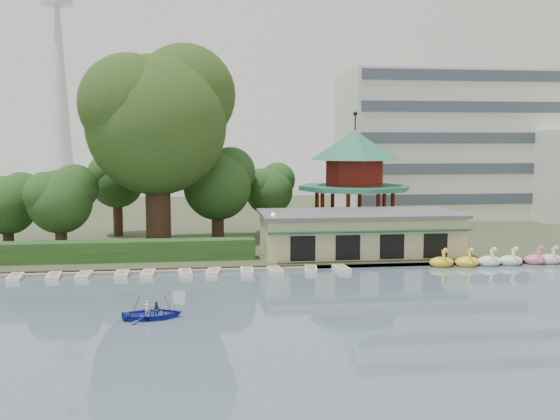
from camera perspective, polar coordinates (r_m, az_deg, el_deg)
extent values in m
plane|color=slate|center=(36.70, 0.40, -10.85)|extent=(220.00, 220.00, 0.00)
cube|color=#424930|center=(87.56, -4.06, -0.78)|extent=(220.00, 70.00, 0.40)
cube|color=gray|center=(53.36, -2.05, -5.29)|extent=(220.00, 0.60, 0.30)
cube|color=gray|center=(53.58, -14.99, -5.49)|extent=(34.00, 1.60, 0.24)
cube|color=beige|center=(59.26, 7.22, -2.18)|extent=(18.00, 8.00, 3.60)
cube|color=#595B5E|center=(59.01, 7.24, -0.30)|extent=(18.60, 8.60, 0.30)
cube|color=#194C2D|center=(55.04, 8.34, -1.99)|extent=(18.00, 1.59, 0.45)
cylinder|color=beige|center=(69.52, 6.77, -1.94)|extent=(10.40, 10.40, 1.20)
cylinder|color=#287057|center=(69.00, 6.82, 2.05)|extent=(12.40, 12.40, 0.50)
cylinder|color=maroon|center=(68.91, 6.83, 3.42)|extent=(6.40, 6.40, 2.80)
cone|color=#287057|center=(68.83, 6.87, 5.91)|extent=(10.00, 10.00, 3.20)
cylinder|color=black|center=(68.87, 6.89, 7.99)|extent=(0.16, 0.16, 1.80)
cube|color=silver|center=(91.59, 15.15, 5.73)|extent=(30.00, 14.00, 20.00)
cone|color=silver|center=(179.79, -19.53, 11.95)|extent=(6.00, 6.00, 60.00)
cylinder|color=silver|center=(182.60, -19.74, 17.57)|extent=(8.00, 8.00, 2.00)
cube|color=#284F1F|center=(57.05, -17.56, -3.66)|extent=(30.00, 2.00, 1.80)
cylinder|color=black|center=(54.78, -0.65, -2.60)|extent=(0.12, 0.12, 4.00)
sphere|color=beige|center=(54.50, -0.65, -0.42)|extent=(0.36, 0.36, 0.36)
cylinder|color=#3A281C|center=(63.19, -11.09, 1.07)|extent=(2.48, 2.48, 9.74)
sphere|color=#2F4B1B|center=(62.98, -11.23, 7.62)|extent=(13.77, 13.77, 13.77)
sphere|color=#2F4B1B|center=(65.07, -8.70, 10.36)|extent=(10.32, 10.32, 10.32)
sphere|color=#2F4B1B|center=(61.91, -13.61, 9.39)|extent=(9.64, 9.64, 9.64)
cylinder|color=#3A281C|center=(62.82, -19.38, -1.88)|extent=(1.09, 1.09, 3.88)
sphere|color=#284F1F|center=(62.50, -19.48, 0.73)|extent=(6.07, 6.07, 6.07)
sphere|color=#284F1F|center=(63.04, -18.27, 1.95)|extent=(4.55, 4.55, 4.55)
sphere|color=#284F1F|center=(62.08, -20.58, 1.37)|extent=(4.25, 4.25, 4.25)
cylinder|color=#3A281C|center=(68.19, -23.60, -1.66)|extent=(1.06, 1.06, 3.35)
sphere|color=#284F1F|center=(67.92, -23.69, 0.41)|extent=(5.90, 5.90, 5.90)
sphere|color=#284F1F|center=(68.35, -22.57, 1.39)|extent=(4.42, 4.42, 4.42)
cylinder|color=#3A281C|center=(67.30, -5.71, -0.73)|extent=(1.31, 1.31, 4.61)
sphere|color=#284F1F|center=(66.98, -5.74, 2.17)|extent=(7.25, 7.25, 7.25)
sphere|color=#284F1F|center=(68.03, -4.56, 3.49)|extent=(5.44, 5.44, 5.44)
sphere|color=#284F1F|center=(66.18, -6.84, 2.91)|extent=(5.08, 5.08, 5.08)
cylinder|color=#3A281C|center=(71.70, -0.99, -0.57)|extent=(0.98, 0.98, 3.89)
sphere|color=#284F1F|center=(71.42, -1.00, 1.72)|extent=(5.44, 5.44, 5.44)
sphere|color=#284F1F|center=(72.27, -0.21, 2.76)|extent=(4.08, 4.08, 4.08)
sphere|color=#284F1F|center=(70.73, -1.72, 2.31)|extent=(3.81, 3.81, 3.81)
cylinder|color=#3A281C|center=(71.85, -14.60, -0.35)|extent=(1.06, 1.06, 4.91)
sphere|color=#284F1F|center=(71.55, -14.68, 2.54)|extent=(5.86, 5.86, 5.86)
sphere|color=#284F1F|center=(72.20, -13.70, 3.85)|extent=(4.40, 4.40, 4.40)
sphere|color=#284F1F|center=(71.06, -15.58, 3.29)|extent=(4.11, 4.11, 4.11)
ellipsoid|color=yellow|center=(56.39, 14.54, -4.66)|extent=(2.16, 1.44, 0.99)
cylinder|color=yellow|center=(55.78, 14.76, -4.21)|extent=(0.26, 0.79, 1.29)
sphere|color=yellow|center=(55.40, 14.90, -3.60)|extent=(0.44, 0.44, 0.44)
ellipsoid|color=yellow|center=(57.15, 16.72, -4.58)|extent=(2.16, 1.44, 0.99)
cylinder|color=yellow|center=(56.56, 16.96, -4.13)|extent=(0.26, 0.79, 1.29)
sphere|color=yellow|center=(56.18, 17.11, -3.53)|extent=(0.44, 0.44, 0.44)
ellipsoid|color=white|center=(58.07, 18.59, -4.48)|extent=(2.16, 1.44, 0.99)
cylinder|color=white|center=(57.49, 18.85, -4.03)|extent=(0.26, 0.79, 1.29)
sphere|color=white|center=(57.11, 19.00, -3.44)|extent=(0.44, 0.44, 0.44)
ellipsoid|color=white|center=(58.99, 20.32, -4.38)|extent=(2.16, 1.44, 0.99)
cylinder|color=white|center=(58.41, 20.59, -3.94)|extent=(0.26, 0.79, 1.29)
sphere|color=white|center=(58.05, 20.75, -3.36)|extent=(0.44, 0.44, 0.44)
ellipsoid|color=#DB7189|center=(60.30, 22.34, -4.23)|extent=(2.16, 1.44, 0.99)
cylinder|color=#DB7189|center=(59.74, 22.62, -3.80)|extent=(0.26, 0.79, 1.29)
sphere|color=#DB7189|center=(59.38, 22.79, -3.23)|extent=(0.44, 0.44, 0.44)
ellipsoid|color=silver|center=(60.92, 23.48, -4.18)|extent=(2.16, 1.44, 0.99)
cylinder|color=silver|center=(60.36, 23.77, -3.75)|extent=(0.26, 0.79, 1.29)
sphere|color=silver|center=(60.01, 23.94, -3.19)|extent=(0.44, 0.44, 0.44)
cube|color=white|center=(53.72, -23.03, -5.68)|extent=(1.19, 2.38, 0.36)
cube|color=white|center=(52.93, -19.98, -5.73)|extent=(1.18, 2.37, 0.36)
cube|color=white|center=(52.61, -17.46, -5.71)|extent=(1.10, 2.34, 0.36)
cube|color=white|center=(52.17, -14.24, -5.71)|extent=(1.06, 2.32, 0.36)
cube|color=white|center=(52.00, -11.97, -5.69)|extent=(1.13, 2.35, 0.36)
cube|color=white|center=(51.63, -8.65, -5.72)|extent=(1.22, 2.39, 0.36)
cube|color=white|center=(51.81, -6.11, -5.64)|extent=(1.37, 2.44, 0.36)
cube|color=white|center=(51.80, -3.05, -5.61)|extent=(1.07, 2.33, 0.36)
cube|color=white|center=(52.05, -0.44, -5.55)|extent=(1.22, 2.39, 0.36)
cube|color=white|center=(52.51, 2.84, -5.45)|extent=(1.34, 2.43, 0.36)
cube|color=white|center=(53.09, 5.63, -5.35)|extent=(1.26, 2.40, 0.36)
imported|color=#2331A7|center=(39.54, -11.61, -8.94)|extent=(5.42, 4.11, 1.06)
imported|color=white|center=(39.73, -12.03, -8.76)|extent=(0.39, 0.27, 1.00)
imported|color=#2E3744|center=(39.30, -11.20, -8.93)|extent=(0.50, 0.41, 0.97)
cylinder|color=#3A281C|center=(39.70, -13.36, -9.18)|extent=(0.94, 0.29, 2.01)
cylinder|color=#3A281C|center=(39.50, -9.85, -9.18)|extent=(0.94, 0.29, 2.01)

